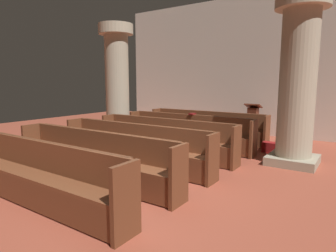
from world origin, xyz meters
TOP-DOWN VIEW (x-y plane):
  - ground_plane at (0.00, 0.00)m, footprint 19.20×19.20m
  - back_wall at (0.00, 6.08)m, footprint 10.00×0.16m
  - pew_row_0 at (-0.74, 4.10)m, footprint 3.61×0.47m
  - pew_row_1 at (-0.74, 3.02)m, footprint 3.61×0.46m
  - pew_row_2 at (-0.74, 1.94)m, footprint 3.61×0.46m
  - pew_row_3 at (-0.74, 0.86)m, footprint 3.61×0.47m
  - pew_row_4 at (-0.74, -0.22)m, footprint 3.61×0.46m
  - pew_row_5 at (-0.74, -1.30)m, footprint 3.61×0.47m
  - pillar_aisle_side at (1.92, 2.92)m, footprint 1.05×1.05m
  - pillar_far_side at (-3.34, 3.13)m, footprint 1.05×1.05m
  - lectern at (0.27, 5.29)m, footprint 0.48×0.45m
  - hymn_book at (-0.70, 3.21)m, footprint 0.13×0.19m
  - kneeler_box_red at (1.23, 3.72)m, footprint 0.34×0.24m

SIDE VIEW (x-z plane):
  - ground_plane at x=0.00m, z-range 0.00..0.00m
  - kneeler_box_red at x=1.23m, z-range 0.00..0.25m
  - lectern at x=0.27m, z-range -0.09..0.99m
  - pew_row_0 at x=-0.74m, z-range 0.03..0.91m
  - pew_row_1 at x=-0.74m, z-range 0.03..0.91m
  - pew_row_2 at x=-0.74m, z-range 0.03..0.91m
  - pew_row_3 at x=-0.74m, z-range 0.03..0.91m
  - pew_row_4 at x=-0.74m, z-range 0.03..0.91m
  - pew_row_5 at x=-0.74m, z-range 0.03..0.91m
  - hymn_book at x=-0.70m, z-range 0.87..0.91m
  - pillar_aisle_side at x=1.92m, z-range 0.07..3.53m
  - pillar_far_side at x=-3.34m, z-range 0.07..3.53m
  - back_wall at x=0.00m, z-range 0.00..4.50m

